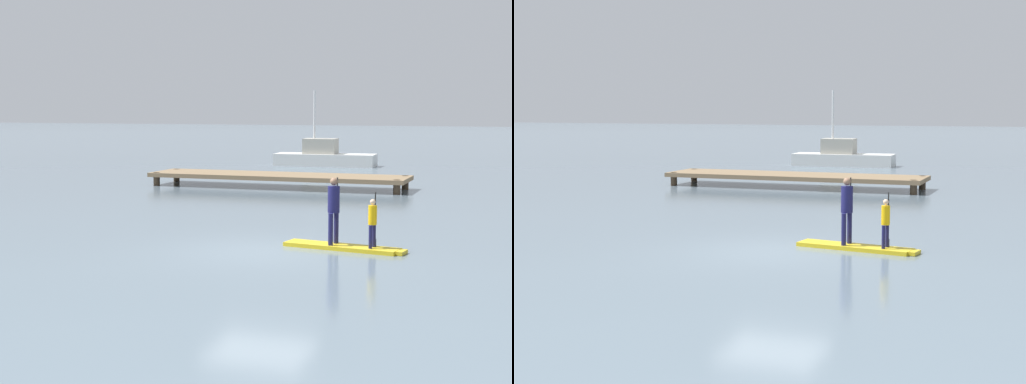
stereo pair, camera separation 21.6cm
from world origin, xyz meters
The scene contains 6 objects.
ground_plane centered at (0.00, 0.00, 0.00)m, with size 240.00×240.00×0.00m, color slate.
paddleboard_near centered at (1.84, 0.93, 0.05)m, with size 3.09×1.08×0.10m.
paddler_adult centered at (1.55, 0.98, 1.04)m, with size 0.33×0.51×1.64m.
paddler_child_solo centered at (2.54, 0.83, 0.76)m, with size 0.24×0.40×1.32m.
fishing_boat_green_midground centered at (-5.67, 27.14, 0.54)m, with size 5.87×2.12×4.36m.
floating_dock centered at (-4.33, 14.53, 0.47)m, with size 11.11×2.62×0.57m.
Camera 1 is at (6.33, -17.95, 3.48)m, focal length 56.46 mm.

